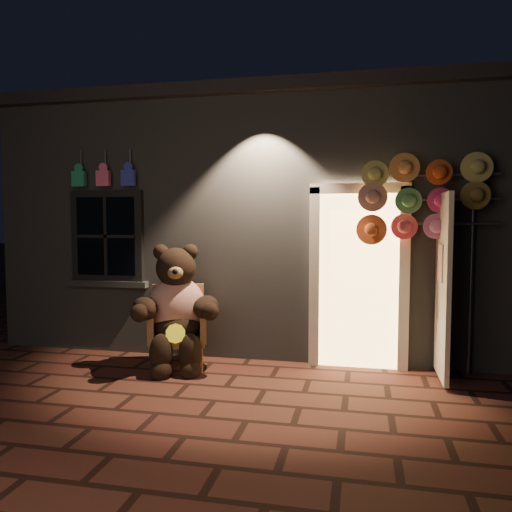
% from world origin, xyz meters
% --- Properties ---
extents(ground, '(60.00, 60.00, 0.00)m').
position_xyz_m(ground, '(0.00, 0.00, 0.00)').
color(ground, '#502A1E').
rests_on(ground, ground).
extents(shop_building, '(7.30, 5.95, 3.51)m').
position_xyz_m(shop_building, '(0.00, 3.99, 1.74)').
color(shop_building, slate).
rests_on(shop_building, ground).
extents(wicker_armchair, '(0.81, 0.78, 0.97)m').
position_xyz_m(wicker_armchair, '(-0.78, 1.07, 0.48)').
color(wicker_armchair, '#AA7041').
rests_on(wicker_armchair, ground).
extents(teddy_bear, '(1.05, 0.98, 1.53)m').
position_xyz_m(teddy_bear, '(-0.75, 0.95, 0.71)').
color(teddy_bear, red).
rests_on(teddy_bear, ground).
extents(hat_rack, '(1.51, 0.22, 2.46)m').
position_xyz_m(hat_rack, '(2.02, 1.28, 1.99)').
color(hat_rack, '#59595E').
rests_on(hat_rack, ground).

